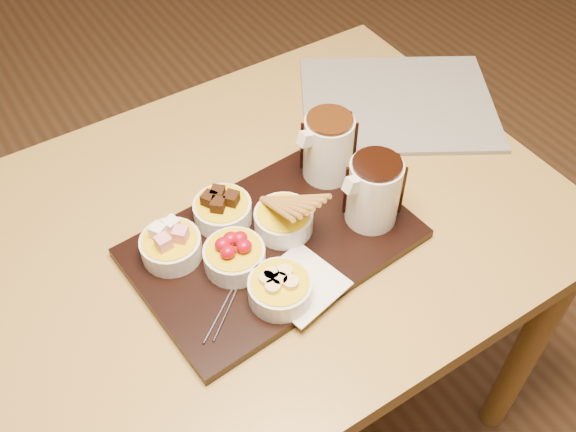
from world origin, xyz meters
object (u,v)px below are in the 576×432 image
dining_table (230,266)px  pitcher_dark_chocolate (373,192)px  serving_board (273,243)px  pitcher_milk_chocolate (328,148)px  bowl_strawberries (235,257)px  newspaper (397,103)px

dining_table → pitcher_dark_chocolate: pitcher_dark_chocolate is taller
serving_board → pitcher_milk_chocolate: 0.20m
serving_board → pitcher_dark_chocolate: bearing=-20.0°
serving_board → bowl_strawberries: size_ratio=4.60×
pitcher_dark_chocolate → pitcher_milk_chocolate: 0.13m
dining_table → serving_board: size_ratio=2.61×
serving_board → newspaper: 0.46m
bowl_strawberries → newspaper: (0.50, 0.20, -0.03)m
bowl_strawberries → pitcher_milk_chocolate: size_ratio=0.82×
newspaper → pitcher_milk_chocolate: bearing=-126.8°
pitcher_milk_chocolate → newspaper: (0.25, 0.10, -0.07)m
serving_board → pitcher_milk_chocolate: size_ratio=3.76×
pitcher_milk_chocolate → newspaper: pitcher_milk_chocolate is taller
dining_table → serving_board: (0.05, -0.07, 0.11)m
serving_board → dining_table: bearing=120.1°
dining_table → serving_board: bearing=-55.3°
dining_table → bowl_strawberries: size_ratio=12.00×
dining_table → pitcher_milk_chocolate: size_ratio=9.81×
serving_board → bowl_strawberries: (-0.08, -0.01, 0.03)m
bowl_strawberries → serving_board: bearing=8.2°
dining_table → bowl_strawberries: (-0.03, -0.08, 0.14)m
pitcher_milk_chocolate → newspaper: size_ratio=0.31×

